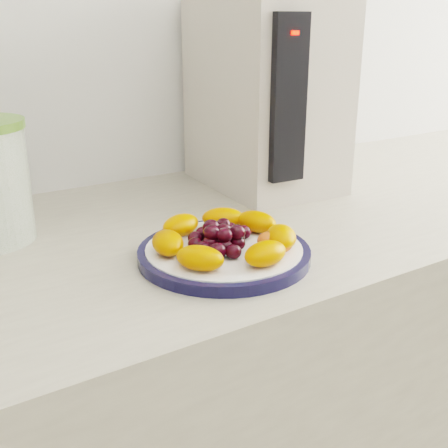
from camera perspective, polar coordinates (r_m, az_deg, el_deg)
plate_rim at (r=0.76m, az=0.00°, el=-3.03°), size 0.23×0.23×0.01m
plate_face at (r=0.75m, az=0.00°, el=-2.96°), size 0.21×0.21×0.02m
appliance_body at (r=1.07m, az=4.17°, el=13.29°), size 0.22×0.30×0.36m
appliance_panel at (r=0.92m, az=6.51°, el=12.42°), size 0.06×0.02×0.26m
appliance_led at (r=0.90m, az=7.20°, el=18.71°), size 0.01×0.01×0.01m
fruit_plate at (r=0.75m, az=0.33°, el=-1.26°), size 0.20×0.20×0.04m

